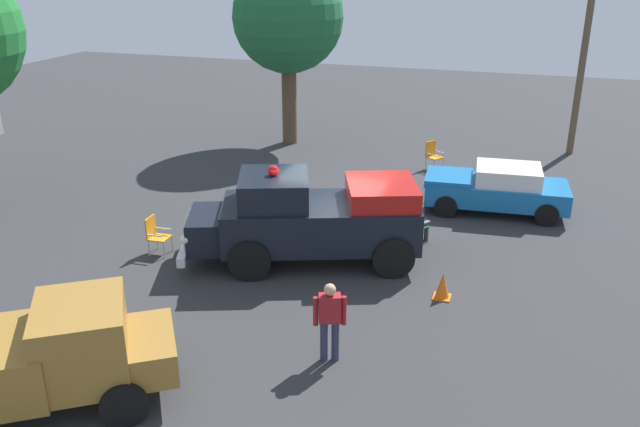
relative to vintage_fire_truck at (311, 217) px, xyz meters
The scene contains 12 objects.
ground_plane 1.43m from the vintage_fire_truck, 152.12° to the left, with size 60.00×60.00×0.00m, color #333335.
vintage_fire_truck is the anchor object (origin of this frame).
classic_hot_rod 6.60m from the vintage_fire_truck, 139.88° to the left, with size 2.21×4.49×1.46m.
parked_pickup 7.59m from the vintage_fire_truck, 20.70° to the right, with size 4.17×4.99×1.90m.
lawn_chair_near_truck 3.09m from the vintage_fire_truck, 129.73° to the left, with size 0.69×0.68×1.02m.
lawn_chair_by_car 8.92m from the vintage_fire_truck, 168.59° to the left, with size 0.69×0.69×1.02m.
lawn_chair_spare 4.17m from the vintage_fire_truck, 77.93° to the right, with size 0.53×0.52×1.02m.
spectator_seated 3.20m from the vintage_fire_truck, 130.33° to the left, with size 0.65×0.61×1.29m.
spectator_standing 4.52m from the vintage_fire_truck, 23.29° to the left, with size 0.39×0.63×1.68m.
oak_tree_right 12.00m from the vintage_fire_truck, 156.87° to the right, with size 4.38×4.38×7.28m.
utility_pole 14.30m from the vintage_fire_truck, 151.74° to the left, with size 1.52×0.98×7.30m.
traffic_cone 3.77m from the vintage_fire_truck, 74.68° to the left, with size 0.40×0.40×0.64m.
Camera 1 is at (15.31, 4.62, 7.47)m, focal length 36.93 mm.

